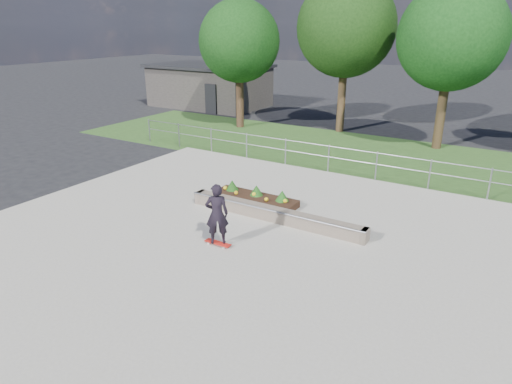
{
  "coord_description": "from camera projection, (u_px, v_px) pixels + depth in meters",
  "views": [
    {
      "loc": [
        6.91,
        -9.39,
        5.87
      ],
      "look_at": [
        0.2,
        1.5,
        1.1
      ],
      "focal_mm": 32.0,
      "sensor_mm": 36.0,
      "label": 1
    }
  ],
  "objects": [
    {
      "name": "ground",
      "position": [
        222.0,
        243.0,
        12.94
      ],
      "size": [
        120.0,
        120.0,
        0.0
      ],
      "primitive_type": "plane",
      "color": "black",
      "rests_on": "ground"
    },
    {
      "name": "grass_verge",
      "position": [
        357.0,
        153.0,
        21.71
      ],
      "size": [
        30.0,
        8.0,
        0.02
      ],
      "primitive_type": "cube",
      "color": "#294A1D",
      "rests_on": "ground"
    },
    {
      "name": "planter_bed",
      "position": [
        253.0,
        199.0,
        15.49
      ],
      "size": [
        3.0,
        1.2,
        0.61
      ],
      "color": "black",
      "rests_on": "concrete_slab"
    },
    {
      "name": "building",
      "position": [
        210.0,
        85.0,
        33.65
      ],
      "size": [
        8.4,
        5.4,
        3.0
      ],
      "color": "#2F2B29",
      "rests_on": "ground"
    },
    {
      "name": "skateboarder",
      "position": [
        217.0,
        214.0,
        12.33
      ],
      "size": [
        0.8,
        0.7,
        1.8
      ],
      "color": "white",
      "rests_on": "concrete_slab"
    },
    {
      "name": "grind_ledge",
      "position": [
        274.0,
        214.0,
        14.18
      ],
      "size": [
        6.0,
        0.44,
        0.43
      ],
      "color": "brown",
      "rests_on": "concrete_slab"
    },
    {
      "name": "concrete_slab",
      "position": [
        222.0,
        242.0,
        12.92
      ],
      "size": [
        15.0,
        15.0,
        0.06
      ],
      "primitive_type": "cube",
      "color": "gray",
      "rests_on": "ground"
    },
    {
      "name": "tree_mid_right",
      "position": [
        452.0,
        37.0,
        20.8
      ],
      "size": [
        4.9,
        4.9,
        7.7
      ],
      "color": "#302113",
      "rests_on": "ground"
    },
    {
      "name": "fence",
      "position": [
        329.0,
        155.0,
        18.65
      ],
      "size": [
        20.06,
        0.06,
        1.2
      ],
      "color": "#94979C",
      "rests_on": "ground"
    },
    {
      "name": "tree_far_left",
      "position": [
        239.0,
        42.0,
        25.54
      ],
      "size": [
        4.55,
        4.55,
        7.15
      ],
      "color": "#342014",
      "rests_on": "ground"
    },
    {
      "name": "tree_mid_left",
      "position": [
        346.0,
        28.0,
        24.17
      ],
      "size": [
        5.25,
        5.25,
        8.25
      ],
      "color": "#362415",
      "rests_on": "ground"
    }
  ]
}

